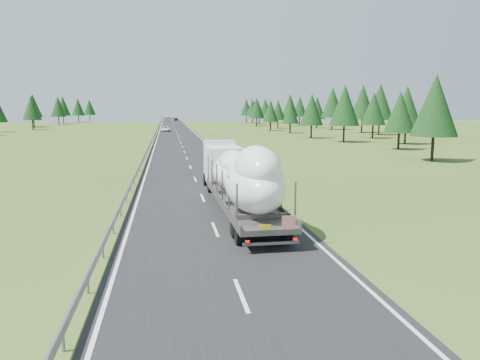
{
  "coord_description": "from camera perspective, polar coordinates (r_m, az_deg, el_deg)",
  "views": [
    {
      "loc": [
        -2.41,
        -24.27,
        6.47
      ],
      "look_at": [
        1.93,
        3.74,
        2.08
      ],
      "focal_mm": 35.0,
      "sensor_mm": 36.0,
      "label": 1
    }
  ],
  "objects": [
    {
      "name": "tree_line_right",
      "position": [
        118.97,
        12.2,
        8.75
      ],
      "size": [
        26.94,
        248.56,
        12.54
      ],
      "color": "black",
      "rests_on": "ground"
    },
    {
      "name": "distant_car_blue",
      "position": [
        311.94,
        -8.7,
        7.65
      ],
      "size": [
        1.8,
        4.64,
        1.51
      ],
      "primitive_type": "imported",
      "rotation": [
        0.0,
        0.0,
        0.05
      ],
      "color": "#192147",
      "rests_on": "ground"
    },
    {
      "name": "road_surface",
      "position": [
        124.47,
        -7.73,
        5.74
      ],
      "size": [
        10.0,
        400.0,
        0.02
      ],
      "primitive_type": "cube",
      "color": "black",
      "rests_on": "ground"
    },
    {
      "name": "ground",
      "position": [
        25.24,
        -3.06,
        -6.07
      ],
      "size": [
        400.0,
        400.0,
        0.0
      ],
      "primitive_type": "plane",
      "color": "#3A501A",
      "rests_on": "ground"
    },
    {
      "name": "highway_sign",
      "position": [
        104.82,
        -3.56,
        6.23
      ],
      "size": [
        0.08,
        0.9,
        2.6
      ],
      "color": "slate",
      "rests_on": "ground"
    },
    {
      "name": "guardrail",
      "position": [
        124.39,
        -10.18,
        5.95
      ],
      "size": [
        0.1,
        400.0,
        0.76
      ],
      "color": "slate",
      "rests_on": "ground"
    },
    {
      "name": "distant_car_dark",
      "position": [
        242.68,
        -7.83,
        7.35
      ],
      "size": [
        1.84,
        4.16,
        1.39
      ],
      "primitive_type": "imported",
      "rotation": [
        0.0,
        0.0,
        0.05
      ],
      "color": "black",
      "rests_on": "ground"
    },
    {
      "name": "marker_posts",
      "position": [
        179.59,
        -6.0,
        6.86
      ],
      "size": [
        0.13,
        350.08,
        1.0
      ],
      "color": "silver",
      "rests_on": "ground"
    },
    {
      "name": "boat_truck",
      "position": [
        29.38,
        -0.22,
        0.7
      ],
      "size": [
        3.12,
        20.17,
        4.61
      ],
      "color": "silver",
      "rests_on": "ground"
    },
    {
      "name": "distant_van",
      "position": [
        130.07,
        -9.04,
        6.15
      ],
      "size": [
        2.54,
        5.2,
        1.42
      ],
      "primitive_type": "imported",
      "rotation": [
        0.0,
        0.0,
        -0.03
      ],
      "color": "silver",
      "rests_on": "ground"
    }
  ]
}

